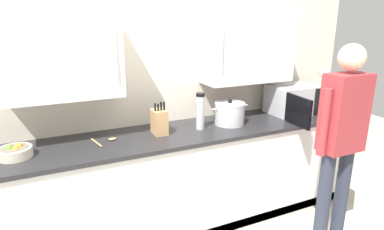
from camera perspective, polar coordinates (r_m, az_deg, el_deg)
The scene contains 9 objects.
back_wall_tiled at distance 2.95m, azimuth -5.70°, elevation 9.00°, with size 4.22×0.44×2.84m.
counter_unit at distance 2.97m, azimuth -3.07°, elevation -11.38°, with size 3.73×0.65×0.91m.
microwave_oven at distance 3.45m, azimuth 17.10°, elevation 2.56°, with size 0.53×0.71×0.29m.
knife_block at distance 2.74m, azimuth -5.74°, elevation -1.16°, with size 0.11×0.15×0.28m.
wooden_spoon at distance 2.67m, azimuth -14.95°, elevation -4.35°, with size 0.19×0.20×0.02m.
thermos_flask at distance 2.83m, azimuth 1.46°, elevation 0.71°, with size 0.08×0.08×0.33m.
fruit_bowl at distance 2.60m, azimuth -28.53°, elevation -5.66°, with size 0.23×0.23×0.10m.
stock_pot at distance 3.00m, azimuth 6.60°, elevation 0.30°, with size 0.37×0.28×0.23m.
person_figure at distance 2.81m, azimuth 24.58°, elevation -2.55°, with size 0.48×0.59×1.67m.
Camera 1 is at (-0.96, -1.52, 1.85)m, focal length 30.52 mm.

